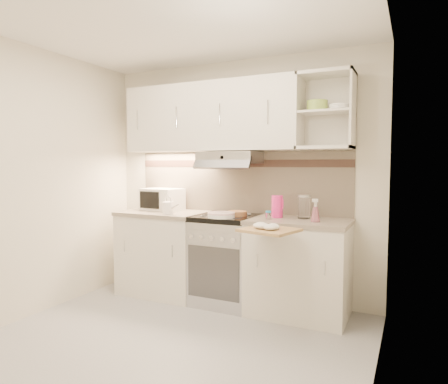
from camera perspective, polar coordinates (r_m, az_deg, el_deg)
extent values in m
plane|color=#9C9C9F|center=(3.35, -8.32, -21.03)|extent=(3.00, 3.00, 0.00)
cube|color=beige|center=(4.27, 2.03, 1.81)|extent=(3.00, 0.04, 2.50)
cube|color=beige|center=(4.07, -26.34, 1.29)|extent=(0.04, 2.80, 2.50)
cube|color=beige|center=(2.52, 20.94, 0.03)|extent=(0.04, 2.80, 2.50)
cube|color=white|center=(3.22, -8.81, 23.67)|extent=(3.00, 2.80, 0.04)
cube|color=#C6B299|center=(4.26, 1.99, 1.40)|extent=(2.40, 0.02, 0.64)
cube|color=#37241E|center=(4.25, 1.94, 4.09)|extent=(2.40, 0.01, 0.08)
cube|color=silver|center=(4.25, -2.03, 10.58)|extent=(1.90, 0.34, 0.70)
cube|color=silver|center=(3.85, 14.35, 11.15)|extent=(0.50, 0.34, 0.70)
cylinder|color=#8CAF43|center=(3.87, 13.17, 11.87)|extent=(0.19, 0.19, 0.10)
cylinder|color=white|center=(3.83, 16.15, 11.57)|extent=(0.18, 0.18, 0.06)
cube|color=#B7B7BC|center=(4.08, 0.92, 4.94)|extent=(0.60, 0.40, 0.12)
cube|color=silver|center=(4.47, -8.52, -8.74)|extent=(0.90, 0.60, 0.86)
cube|color=gray|center=(4.40, -8.58, -3.01)|extent=(0.92, 0.62, 0.04)
cube|color=silver|center=(3.86, 10.62, -10.82)|extent=(0.90, 0.60, 0.86)
cube|color=gray|center=(3.77, 10.71, -4.20)|extent=(0.92, 0.62, 0.04)
cube|color=#B7B7BC|center=(4.11, 0.31, -9.91)|extent=(0.60, 0.58, 0.85)
cube|color=black|center=(4.03, 0.31, -3.68)|extent=(0.60, 0.60, 0.05)
cube|color=white|center=(4.54, -8.81, -1.02)|extent=(0.46, 0.36, 0.24)
cube|color=black|center=(4.41, -9.96, -1.18)|extent=(0.28, 0.05, 0.18)
cylinder|color=white|center=(4.17, -8.00, -2.26)|extent=(0.11, 0.11, 0.12)
cone|color=white|center=(4.10, -7.14, -2.10)|extent=(0.16, 0.06, 0.10)
torus|color=white|center=(4.16, -8.01, -1.17)|extent=(0.10, 0.03, 0.10)
cylinder|color=white|center=(3.85, -0.39, -3.55)|extent=(0.26, 0.26, 0.02)
cylinder|color=white|center=(3.85, -0.39, -3.30)|extent=(0.26, 0.26, 0.02)
cylinder|color=white|center=(3.84, -0.39, -3.05)|extent=(0.26, 0.26, 0.02)
cube|color=silver|center=(3.84, -0.39, -2.89)|extent=(0.17, 0.04, 0.01)
cylinder|color=#A67748|center=(3.97, 1.91, -3.09)|extent=(0.19, 0.19, 0.05)
cylinder|color=#F02481|center=(3.86, 7.60, -2.06)|extent=(0.11, 0.11, 0.21)
cube|color=#F02481|center=(3.86, 8.40, -1.68)|extent=(0.02, 0.03, 0.09)
cylinder|color=white|center=(3.85, 11.34, -2.22)|extent=(0.11, 0.11, 0.20)
cylinder|color=#B7B7BC|center=(3.84, 11.36, -0.57)|extent=(0.12, 0.12, 0.02)
cylinder|color=white|center=(3.76, 6.35, -3.40)|extent=(0.05, 0.05, 0.06)
cylinder|color=#2791C6|center=(3.75, 6.35, -2.82)|extent=(0.05, 0.05, 0.02)
cone|color=pink|center=(3.64, 12.94, -3.12)|extent=(0.08, 0.08, 0.14)
cube|color=tan|center=(3.31, 6.48, -5.43)|extent=(0.50, 0.47, 0.02)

